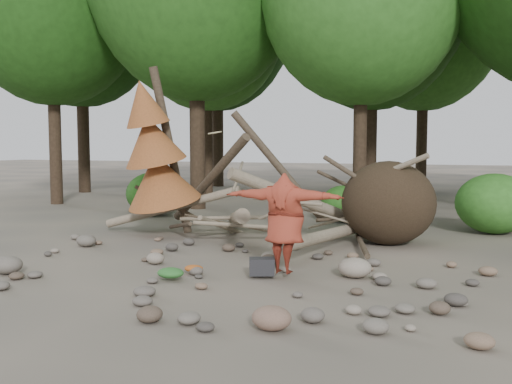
% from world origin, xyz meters
% --- Properties ---
extents(ground, '(120.00, 120.00, 0.00)m').
position_xyz_m(ground, '(0.00, 0.00, 0.00)').
color(ground, '#514C44').
rests_on(ground, ground).
extents(deadfall_pile, '(8.55, 5.24, 3.30)m').
position_xyz_m(deadfall_pile, '(2.02, 4.24, 0.95)').
color(deadfall_pile, '#332619').
rests_on(deadfall_pile, ground).
extents(dead_conifer, '(2.06, 2.16, 4.35)m').
position_xyz_m(dead_conifer, '(-3.12, 3.37, 2.11)').
color(dead_conifer, '#4C3F30').
rests_on(dead_conifer, ground).
extents(bush_left, '(1.80, 1.80, 1.44)m').
position_xyz_m(bush_left, '(-5.50, 7.20, 0.72)').
color(bush_left, '#215316').
rests_on(bush_left, ground).
extents(bush_mid, '(1.40, 1.40, 1.12)m').
position_xyz_m(bush_mid, '(0.80, 7.80, 0.56)').
color(bush_mid, '#2C691E').
rests_on(bush_mid, ground).
extents(bush_right, '(2.00, 2.00, 1.60)m').
position_xyz_m(bush_right, '(5.00, 7.00, 0.80)').
color(bush_right, '#377D26').
rests_on(bush_right, ground).
extents(frisbee_thrower, '(2.44, 0.81, 2.53)m').
position_xyz_m(frisbee_thrower, '(1.34, 0.28, 0.97)').
color(frisbee_thrower, maroon).
rests_on(frisbee_thrower, ground).
extents(backpack, '(0.52, 0.44, 0.30)m').
position_xyz_m(backpack, '(0.99, 0.07, 0.15)').
color(backpack, black).
rests_on(backpack, ground).
extents(cloth_green, '(0.48, 0.40, 0.18)m').
position_xyz_m(cloth_green, '(-0.42, -0.69, 0.09)').
color(cloth_green, '#2B6729').
rests_on(cloth_green, ground).
extents(cloth_orange, '(0.35, 0.29, 0.13)m').
position_xyz_m(cloth_orange, '(-0.26, -0.13, 0.06)').
color(cloth_orange, '#A64E1C').
rests_on(cloth_orange, ground).
extents(boulder_front_left, '(0.56, 0.50, 0.33)m').
position_xyz_m(boulder_front_left, '(-3.47, -1.29, 0.17)').
color(boulder_front_left, '#6B6259').
rests_on(boulder_front_left, ground).
extents(boulder_front_right, '(0.52, 0.47, 0.31)m').
position_xyz_m(boulder_front_right, '(2.09, -2.55, 0.16)').
color(boulder_front_right, '#7E5F4E').
rests_on(boulder_front_right, ground).
extents(boulder_mid_right, '(0.60, 0.54, 0.36)m').
position_xyz_m(boulder_mid_right, '(2.53, 0.69, 0.18)').
color(boulder_mid_right, gray).
rests_on(boulder_mid_right, ground).
extents(boulder_mid_left, '(0.46, 0.42, 0.28)m').
position_xyz_m(boulder_mid_left, '(-3.89, 1.54, 0.14)').
color(boulder_mid_left, '#655E55').
rests_on(boulder_mid_left, ground).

